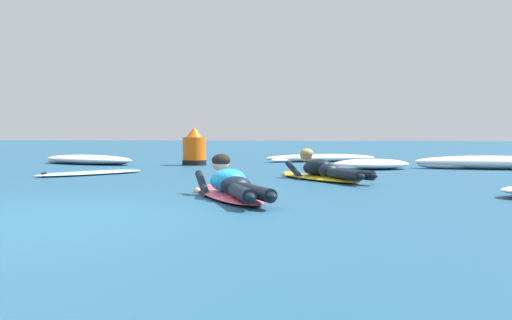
% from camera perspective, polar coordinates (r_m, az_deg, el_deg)
% --- Properties ---
extents(ground_plane, '(120.00, 120.00, 0.00)m').
position_cam_1_polar(ground_plane, '(15.42, -1.50, -0.40)').
color(ground_plane, navy).
extents(surfer_near, '(1.41, 2.44, 0.54)m').
position_cam_1_polar(surfer_near, '(7.17, -2.25, -2.38)').
color(surfer_near, '#E54C66').
rests_on(surfer_near, ground).
extents(surfer_far, '(1.77, 2.45, 0.54)m').
position_cam_1_polar(surfer_far, '(10.17, 5.87, -1.04)').
color(surfer_far, yellow).
rests_on(surfer_far, ground).
extents(drifting_surfboard, '(1.62, 2.16, 0.16)m').
position_cam_1_polar(drifting_surfboard, '(11.82, -14.51, -1.12)').
color(drifting_surfboard, white).
rests_on(drifting_surfboard, ground).
extents(whitewater_mid_left, '(3.04, 1.76, 0.20)m').
position_cam_1_polar(whitewater_mid_left, '(17.05, 5.80, 0.16)').
color(whitewater_mid_left, white).
rests_on(whitewater_mid_left, ground).
extents(whitewater_mid_right, '(3.24, 1.10, 0.28)m').
position_cam_1_polar(whitewater_mid_right, '(14.16, 20.28, -0.25)').
color(whitewater_mid_right, white).
rests_on(whitewater_mid_right, ground).
extents(whitewater_back, '(1.92, 1.64, 0.21)m').
position_cam_1_polar(whitewater_back, '(13.55, 10.17, -0.39)').
color(whitewater_back, white).
rests_on(whitewater_back, ground).
extents(whitewater_far_band, '(2.97, 2.04, 0.23)m').
position_cam_1_polar(whitewater_far_band, '(16.12, -14.67, 0.01)').
color(whitewater_far_band, white).
rests_on(whitewater_far_band, ground).
extents(channel_marker_buoy, '(0.57, 0.57, 0.90)m').
position_cam_1_polar(channel_marker_buoy, '(15.15, -5.50, 0.85)').
color(channel_marker_buoy, '#EA5B0F').
rests_on(channel_marker_buoy, ground).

